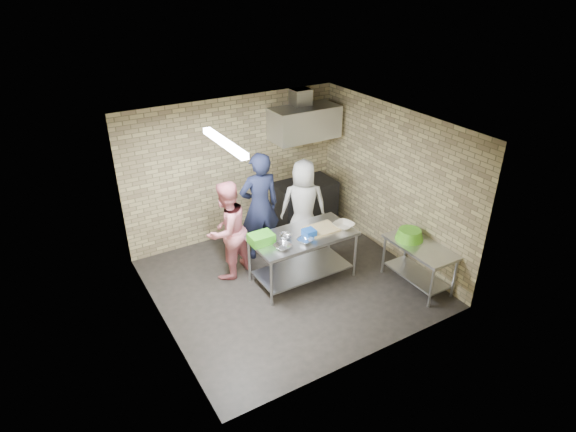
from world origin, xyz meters
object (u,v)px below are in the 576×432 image
at_px(prep_table, 303,257).
at_px(green_basin, 409,234).
at_px(stove, 305,203).
at_px(woman_pink, 227,230).
at_px(man_navy, 260,206).
at_px(bottle_green, 319,121).
at_px(blue_tub, 309,233).
at_px(green_crate, 261,238).
at_px(bottle_red, 301,124).
at_px(side_counter, 418,265).
at_px(woman_white, 303,205).

relative_size(prep_table, green_basin, 3.71).
height_order(stove, green_basin, green_basin).
relative_size(green_basin, woman_pink, 0.27).
bearing_deg(man_navy, bottle_green, -148.17).
bearing_deg(man_navy, blue_tub, 111.19).
bearing_deg(stove, green_crate, -139.43).
distance_m(green_crate, bottle_red, 2.77).
distance_m(blue_tub, man_navy, 1.16).
bearing_deg(blue_tub, stove, 59.41).
relative_size(stove, man_navy, 0.61).
distance_m(stove, green_basin, 2.57).
bearing_deg(side_counter, blue_tub, 145.87).
height_order(blue_tub, bottle_green, bottle_green).
xyz_separation_m(stove, bottle_red, (0.05, 0.24, 1.58)).
relative_size(blue_tub, woman_white, 0.11).
distance_m(green_basin, bottle_red, 3.01).
xyz_separation_m(green_crate, bottle_green, (2.23, 1.77, 1.09)).
distance_m(side_counter, bottle_red, 3.44).
distance_m(side_counter, woman_white, 2.27).
xyz_separation_m(green_crate, man_navy, (0.44, 0.90, 0.06)).
bearing_deg(bottle_red, blue_tub, -118.58).
bearing_deg(woman_pink, bottle_green, -179.22).
bearing_deg(bottle_green, woman_pink, -155.91).
bearing_deg(bottle_green, blue_tub, -126.73).
bearing_deg(woman_pink, side_counter, 120.54).
xyz_separation_m(green_basin, woman_pink, (-2.52, 1.60, 0.02)).
distance_m(prep_table, woman_white, 1.15).
bearing_deg(stove, side_counter, -80.71).
height_order(blue_tub, bottle_red, bottle_red).
distance_m(green_basin, man_navy, 2.58).
distance_m(prep_table, green_basin, 1.78).
bearing_deg(side_counter, green_basin, 94.57).
distance_m(stove, man_navy, 1.57).
distance_m(bottle_green, woman_pink, 3.01).
distance_m(stove, woman_pink, 2.31).
bearing_deg(green_crate, bottle_green, 38.35).
bearing_deg(prep_table, man_navy, 104.12).
xyz_separation_m(prep_table, blue_tub, (0.05, -0.10, 0.49)).
height_order(green_crate, bottle_red, bottle_red).
height_order(bottle_green, woman_pink, bottle_green).
distance_m(man_navy, woman_white, 0.85).
xyz_separation_m(stove, blue_tub, (-1.03, -1.75, 0.47)).
height_order(bottle_green, man_navy, bottle_green).
distance_m(green_basin, woman_white, 1.99).
bearing_deg(prep_table, woman_pink, 143.32).
bearing_deg(woman_white, bottle_red, -92.62).
bearing_deg(blue_tub, green_crate, 163.65).
height_order(stove, man_navy, man_navy).
distance_m(stove, blue_tub, 2.08).
bearing_deg(woman_pink, woman_white, 162.10).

